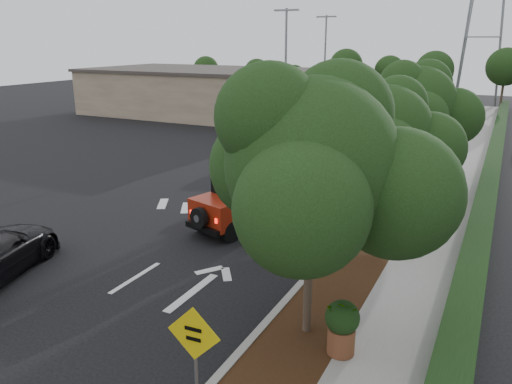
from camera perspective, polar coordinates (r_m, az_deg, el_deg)
The scene contains 18 objects.
ground at distance 15.40m, azimuth -13.61°, elevation -9.50°, with size 120.00×120.00×0.00m, color black.
curb at distance 23.77m, azimuth 14.43°, elevation 0.16°, with size 0.20×70.00×0.15m, color #9E9B93.
planting_strip at distance 23.60m, azimuth 16.78°, elevation -0.19°, with size 1.80×70.00×0.12m, color black.
sidewalk at distance 23.39m, azimuth 21.35°, elevation -0.80°, with size 2.00×70.00×0.12m, color gray.
hedge at distance 23.23m, azimuth 24.85°, elevation -0.46°, with size 0.80×70.00×0.80m, color black.
commercial_building at distance 47.80m, azimuth -5.40°, elevation 11.25°, with size 22.00×12.00×4.00m, color #826B59.
transmission_tower at distance 58.82m, azimuth 23.68°, elevation 9.03°, with size 7.00×4.00×28.00m, color slate, non-canonical shape.
street_tree_near at distance 12.47m, azimuth 5.77°, elevation -15.86°, with size 3.80×3.80×5.92m, color black, non-canonical shape.
street_tree_mid at distance 18.50m, azimuth 13.64°, elevation -4.88°, with size 3.20×3.20×5.32m, color black, non-canonical shape.
street_tree_far at distance 24.56m, azimuth 17.20°, elevation 0.30°, with size 3.40×3.40×5.62m, color black, non-canonical shape.
light_pole_a at distance 40.16m, azimuth 3.29°, elevation 7.33°, with size 2.00×0.22×9.00m, color slate, non-canonical shape.
light_pole_b at distance 51.59m, azimuth 7.65°, elevation 9.36°, with size 2.00×0.22×9.00m, color slate, non-canonical shape.
red_jeep at distance 18.56m, azimuth -1.54°, elevation -1.02°, with size 2.61×4.04×1.98m.
silver_suv_ahead at distance 21.90m, azimuth 2.19°, elevation 1.13°, with size 2.51×5.44×1.51m, color #94969A.
silver_sedan_oncoming at distance 28.63m, azimuth 1.20°, elevation 4.80°, with size 1.46×4.17×1.38m, color #B2B6BB.
parked_suv at distance 40.89m, azimuth 1.18°, elevation 8.56°, with size 1.73×4.29×1.46m, color #A5A9AD.
speed_hump_sign at distance 9.30m, azimuth -7.03°, elevation -17.18°, with size 1.05×0.11×2.23m.
terracotta_planter at distance 11.32m, azimuth 9.81°, elevation -14.43°, with size 0.76×0.76×1.32m.
Camera 1 is at (9.19, -10.34, 6.75)m, focal length 35.00 mm.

